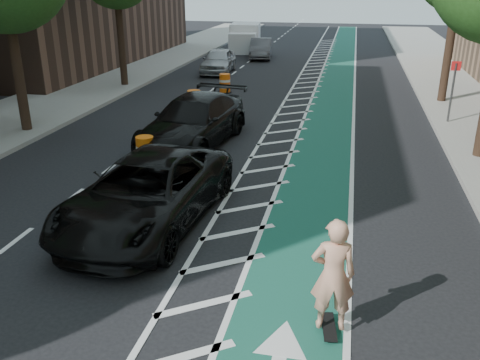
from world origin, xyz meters
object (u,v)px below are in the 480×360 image
(skateboarder, at_px, (333,275))
(suv_far, at_px, (193,121))
(suv_near, at_px, (147,192))
(barrel_a, at_px, (145,152))

(skateboarder, relative_size, suv_far, 0.34)
(suv_near, xyz_separation_m, barrel_a, (-1.55, 3.65, -0.34))
(suv_far, bearing_deg, suv_near, -75.45)
(suv_far, distance_m, barrel_a, 2.56)
(suv_far, bearing_deg, skateboarder, -53.33)
(suv_near, bearing_deg, skateboarder, -31.01)
(skateboarder, distance_m, suv_far, 10.48)
(suv_near, relative_size, barrel_a, 6.04)
(suv_near, height_order, suv_far, suv_far)
(skateboarder, relative_size, barrel_a, 2.06)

